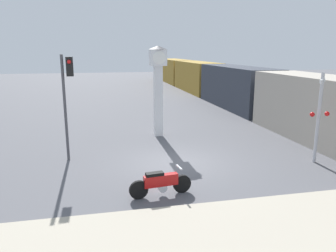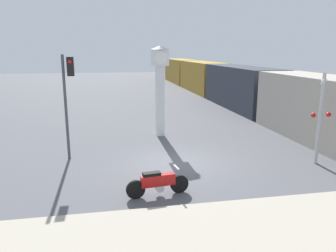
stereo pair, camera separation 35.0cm
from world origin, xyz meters
TOP-DOWN VIEW (x-y plane):
  - ground_plane at (0.00, 0.00)m, footprint 120.00×120.00m
  - motorcycle at (-1.22, -3.05)m, footprint 2.13×0.50m
  - clock_tower at (0.16, 4.74)m, footprint 1.02×1.02m
  - freight_train at (8.35, 18.37)m, footprint 2.80×44.60m
  - traffic_light at (-4.35, 1.43)m, footprint 0.50×0.35m
  - railroad_crossing_signal at (5.91, -1.15)m, footprint 0.90×0.82m

SIDE VIEW (x-z plane):
  - ground_plane at x=0.00m, z-range 0.00..0.00m
  - motorcycle at x=-1.22m, z-range -0.02..0.92m
  - freight_train at x=8.35m, z-range 0.00..3.40m
  - railroad_crossing_signal at x=5.91m, z-range 0.17..4.02m
  - traffic_light at x=-4.35m, z-range 0.84..5.38m
  - clock_tower at x=0.16m, z-range 0.77..5.72m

